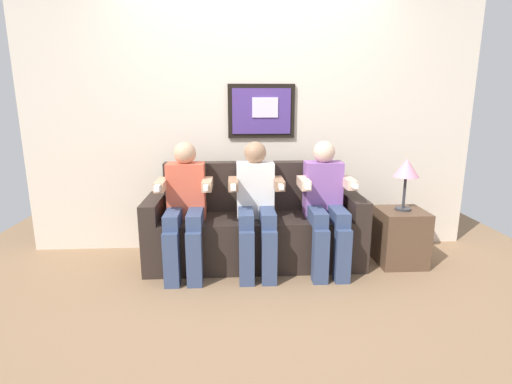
% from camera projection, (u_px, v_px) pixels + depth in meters
% --- Properties ---
extents(ground_plane, '(5.61, 5.61, 0.00)m').
position_uv_depth(ground_plane, '(257.00, 277.00, 3.30)').
color(ground_plane, '#8C6B4C').
extents(back_wall_assembly, '(4.31, 0.10, 2.60)m').
position_uv_depth(back_wall_assembly, '(253.00, 116.00, 3.75)').
color(back_wall_assembly, beige).
rests_on(back_wall_assembly, ground_plane).
extents(couch, '(1.91, 0.58, 0.90)m').
position_uv_depth(couch, '(255.00, 229.00, 3.55)').
color(couch, '#2D231E').
rests_on(couch, ground_plane).
extents(person_on_left, '(0.46, 0.56, 1.11)m').
position_uv_depth(person_on_left, '(185.00, 204.00, 3.29)').
color(person_on_left, '#D8593F').
rests_on(person_on_left, ground_plane).
extents(person_in_middle, '(0.46, 0.56, 1.11)m').
position_uv_depth(person_in_middle, '(256.00, 203.00, 3.32)').
color(person_in_middle, white).
rests_on(person_in_middle, ground_plane).
extents(person_on_right, '(0.46, 0.56, 1.11)m').
position_uv_depth(person_on_right, '(325.00, 202.00, 3.35)').
color(person_on_right, '#8C59A5').
rests_on(person_on_right, ground_plane).
extents(side_table_right, '(0.40, 0.40, 0.50)m').
position_uv_depth(side_table_right, '(400.00, 237.00, 3.53)').
color(side_table_right, brown).
rests_on(side_table_right, ground_plane).
extents(table_lamp, '(0.22, 0.22, 0.46)m').
position_uv_depth(table_lamp, '(406.00, 170.00, 3.41)').
color(table_lamp, '#333338').
rests_on(table_lamp, side_table_right).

